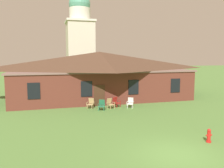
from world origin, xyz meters
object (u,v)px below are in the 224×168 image
at_px(lawn_chair_left_end, 110,103).
at_px(fire_hydrant, 209,136).
at_px(lawn_chair_near_door, 102,105).
at_px(lawn_chair_right_end, 130,102).
at_px(lawn_chair_by_porch, 91,103).
at_px(lawn_chair_middle, 116,102).

height_order(lawn_chair_left_end, fire_hydrant, lawn_chair_left_end).
xyz_separation_m(lawn_chair_near_door, lawn_chair_right_end, (2.89, 0.29, 0.00)).
xyz_separation_m(lawn_chair_by_porch, lawn_chair_middle, (2.50, -0.02, 0.00)).
bearing_deg(lawn_chair_by_porch, lawn_chair_right_end, -11.38).
bearing_deg(lawn_chair_near_door, fire_hydrant, -66.90).
height_order(lawn_chair_near_door, lawn_chair_left_end, same).
relative_size(lawn_chair_by_porch, lawn_chair_middle, 1.00).
xyz_separation_m(lawn_chair_left_end, lawn_chair_right_end, (1.96, -0.16, 0.00)).
bearing_deg(fire_hydrant, lawn_chair_by_porch, 114.80).
height_order(lawn_chair_by_porch, lawn_chair_near_door, same).
height_order(lawn_chair_left_end, lawn_chair_right_end, same).
height_order(lawn_chair_by_porch, lawn_chair_left_end, same).
xyz_separation_m(lawn_chair_by_porch, fire_hydrant, (4.83, -10.44, -0.12)).
bearing_deg(lawn_chair_right_end, lawn_chair_middle, 149.00).
relative_size(lawn_chair_left_end, lawn_chair_right_end, 1.00).
relative_size(lawn_chair_near_door, lawn_chair_right_end, 1.00).
distance_m(lawn_chair_left_end, fire_hydrant, 10.32).
height_order(lawn_chair_near_door, lawn_chair_right_end, same).
height_order(lawn_chair_left_end, lawn_chair_middle, same).
distance_m(lawn_chair_by_porch, fire_hydrant, 11.50).
bearing_deg(lawn_chair_near_door, lawn_chair_middle, 31.01).
relative_size(lawn_chair_left_end, lawn_chair_middle, 1.00).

